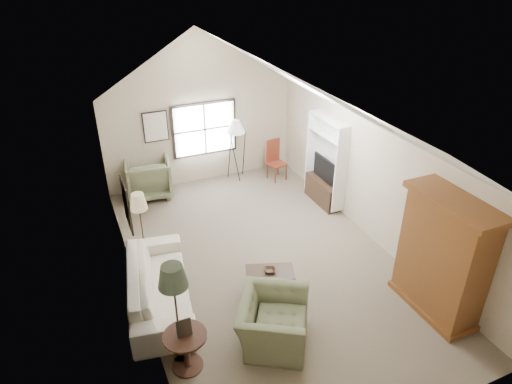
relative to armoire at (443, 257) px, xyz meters
name	(u,v)px	position (x,y,z in m)	size (l,w,h in m)	color
room_shell	(265,109)	(-2.18, 2.40, 2.11)	(5.01, 8.01, 4.00)	brown
window	(205,129)	(-2.08, 6.36, 0.35)	(1.72, 0.08, 1.42)	black
skylight	(307,86)	(-0.88, 3.30, 2.12)	(0.80, 1.20, 0.52)	white
wall_art	(142,163)	(-4.06, 4.34, 0.63)	(1.97, 3.71, 0.88)	black
armoire	(443,257)	(0.00, 0.00, 0.00)	(0.60, 1.50, 2.20)	brown
tv_alcove	(326,160)	(0.16, 4.00, 0.05)	(0.32, 1.30, 2.10)	white
media_console	(323,192)	(0.14, 4.00, -0.80)	(0.34, 1.18, 0.60)	#382316
tv_panel	(324,169)	(0.14, 4.00, -0.18)	(0.05, 0.90, 0.55)	black
sofa	(159,284)	(-4.38, 2.08, -0.72)	(2.61, 1.02, 0.76)	white
armchair_near	(273,321)	(-2.91, 0.44, -0.71)	(1.21, 1.06, 0.79)	#595F42
armchair_far	(149,177)	(-3.69, 6.10, -0.60)	(1.07, 1.11, 1.01)	#626B4B
coffee_table	(270,281)	(-2.45, 1.54, -0.88)	(0.87, 0.48, 0.45)	#332115
bowl	(270,270)	(-2.45, 1.54, -0.63)	(0.21, 0.21, 0.05)	#362816
side_table	(186,351)	(-4.33, 0.48, -0.77)	(0.65, 0.65, 0.65)	#3C2318
side_chair	(277,161)	(-0.34, 5.60, -0.55)	(0.43, 0.43, 1.10)	maroon
tripod_lamp	(236,149)	(-1.31, 6.10, -0.25)	(0.49, 0.49, 1.70)	silver
dark_lamp	(177,314)	(-4.38, 0.68, -0.19)	(0.44, 0.44, 1.82)	#242C1F
tan_lamp	(142,229)	(-4.38, 3.28, -0.28)	(0.33, 0.33, 1.64)	tan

